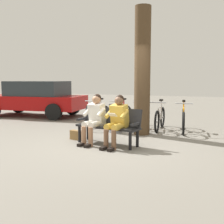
{
  "coord_description": "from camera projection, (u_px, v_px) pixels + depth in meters",
  "views": [
    {
      "loc": [
        -2.41,
        6.06,
        1.56
      ],
      "look_at": [
        0.14,
        -0.34,
        0.75
      ],
      "focal_mm": 45.13,
      "sensor_mm": 36.0,
      "label": 1
    }
  ],
  "objects": [
    {
      "name": "bicycle_orange",
      "position": [
        122.0,
        116.0,
        9.09
      ],
      "size": [
        0.48,
        1.68,
        0.94
      ],
      "rotation": [
        0.0,
        0.0,
        1.5
      ],
      "color": "black",
      "rests_on": "ground"
    },
    {
      "name": "parked_car",
      "position": [
        35.0,
        98.0,
        11.83
      ],
      "size": [
        4.37,
        2.38,
        1.47
      ],
      "rotation": [
        0.0,
        0.0,
        0.11
      ],
      "color": "#A50C0C",
      "rests_on": "ground"
    },
    {
      "name": "bicycle_red",
      "position": [
        183.0,
        120.0,
        8.32
      ],
      "size": [
        0.48,
        1.67,
        0.94
      ],
      "rotation": [
        0.0,
        0.0,
        1.71
      ],
      "color": "black",
      "rests_on": "ground"
    },
    {
      "name": "bicycle_purple",
      "position": [
        160.0,
        118.0,
        8.62
      ],
      "size": [
        0.48,
        1.68,
        0.94
      ],
      "rotation": [
        0.0,
        0.0,
        1.62
      ],
      "color": "black",
      "rests_on": "ground"
    },
    {
      "name": "handbag",
      "position": [
        76.0,
        135.0,
        7.27
      ],
      "size": [
        0.33,
        0.21,
        0.24
      ],
      "primitive_type": "cube",
      "rotation": [
        0.0,
        0.0,
        -0.25
      ],
      "color": "olive",
      "rests_on": "ground"
    },
    {
      "name": "litter_bin",
      "position": [
        116.0,
        118.0,
        8.21
      ],
      "size": [
        0.39,
        0.39,
        0.83
      ],
      "color": "slate",
      "rests_on": "ground"
    },
    {
      "name": "person_companion",
      "position": [
        95.0,
        116.0,
        6.78
      ],
      "size": [
        0.54,
        0.81,
        1.2
      ],
      "rotation": [
        0.0,
        0.0,
        -0.2
      ],
      "color": "white",
      "rests_on": "ground"
    },
    {
      "name": "tree_trunk",
      "position": [
        142.0,
        72.0,
        7.79
      ],
      "size": [
        0.45,
        0.45,
        3.53
      ],
      "primitive_type": "cylinder",
      "color": "#4C3823",
      "rests_on": "ground"
    },
    {
      "name": "bicycle_black",
      "position": [
        98.0,
        116.0,
        9.14
      ],
      "size": [
        0.48,
        1.68,
        0.94
      ],
      "rotation": [
        0.0,
        0.0,
        1.51
      ],
      "color": "black",
      "rests_on": "ground"
    },
    {
      "name": "person_reading",
      "position": [
        117.0,
        118.0,
        6.43
      ],
      "size": [
        0.54,
        0.81,
        1.2
      ],
      "rotation": [
        0.0,
        0.0,
        -0.2
      ],
      "color": "gold",
      "rests_on": "ground"
    },
    {
      "name": "ground_plane",
      "position": [
        112.0,
        145.0,
        6.66
      ],
      "size": [
        40.0,
        40.0,
        0.0
      ],
      "primitive_type": "plane",
      "color": "slate"
    },
    {
      "name": "bicycle_silver",
      "position": [
        142.0,
        118.0,
        8.8
      ],
      "size": [
        0.5,
        1.66,
        0.94
      ],
      "rotation": [
        0.0,
        0.0,
        1.76
      ],
      "color": "black",
      "rests_on": "ground"
    },
    {
      "name": "bench",
      "position": [
        109.0,
        123.0,
        6.76
      ],
      "size": [
        1.66,
        0.78,
        0.87
      ],
      "rotation": [
        0.0,
        0.0,
        -0.2
      ],
      "color": "black",
      "rests_on": "ground"
    }
  ]
}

